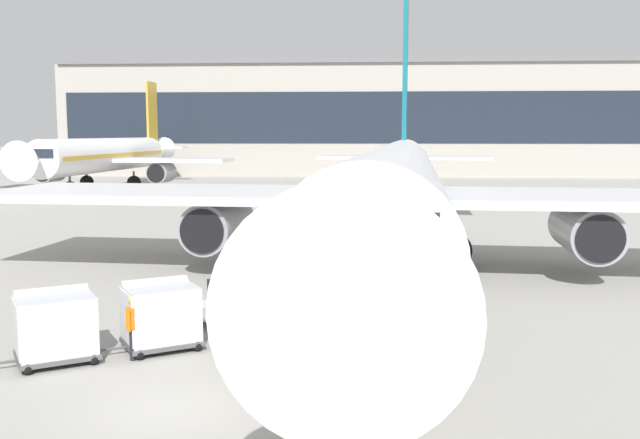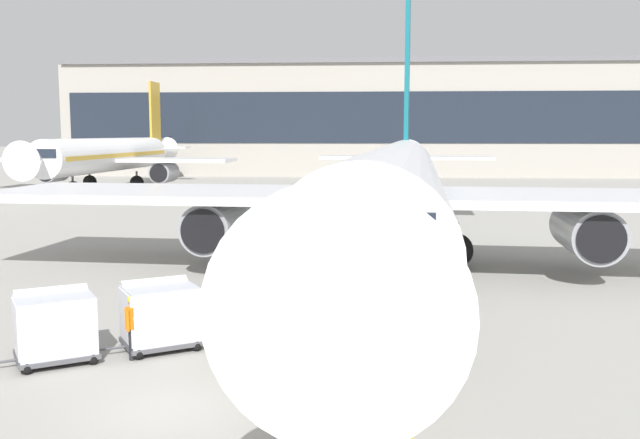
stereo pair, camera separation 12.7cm
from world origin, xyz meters
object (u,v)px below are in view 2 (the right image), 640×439
object	(u,v)px
ground_crew_wingwalker	(294,297)
safety_cone_wingtip	(275,274)
ground_crew_by_carts	(133,323)
parked_airplane	(397,186)
belt_loader	(258,295)
distant_airplane	(110,156)
ground_crew_by_loader	(241,304)
baggage_cart_lead	(160,313)
safety_cone_engine_keepout	(249,284)
ground_crew_marshaller	(218,315)
baggage_cart_second	(55,324)

from	to	relation	value
ground_crew_wingwalker	safety_cone_wingtip	size ratio (longest dim) A/B	2.63
ground_crew_by_carts	parked_airplane	bearing A→B (deg)	59.94
belt_loader	parked_airplane	bearing A→B (deg)	61.64
ground_crew_by_carts	distant_airplane	world-z (taller)	distant_airplane
ground_crew_by_loader	distant_airplane	bearing A→B (deg)	114.02
belt_loader	distant_airplane	size ratio (longest dim) A/B	0.14
baggage_cart_lead	safety_cone_engine_keepout	size ratio (longest dim) A/B	3.83
ground_crew_marshaller	safety_cone_wingtip	world-z (taller)	ground_crew_marshaller
safety_cone_engine_keepout	ground_crew_marshaller	bearing A→B (deg)	-87.15
belt_loader	ground_crew_by_carts	size ratio (longest dim) A/B	2.91
baggage_cart_second	distant_airplane	xyz separation A→B (m)	(-19.45, 56.23, 2.60)
baggage_cart_second	safety_cone_engine_keepout	distance (m)	9.14
ground_crew_marshaller	distant_airplane	distance (m)	59.87
parked_airplane	safety_cone_engine_keepout	world-z (taller)	parked_airplane
distant_airplane	ground_crew_marshaller	bearing A→B (deg)	-66.82
safety_cone_engine_keepout	safety_cone_wingtip	xyz separation A→B (m)	(0.71, 2.03, -0.03)
baggage_cart_second	ground_crew_wingwalker	distance (m)	6.95
ground_crew_by_carts	ground_crew_wingwalker	world-z (taller)	same
belt_loader	baggage_cart_lead	size ratio (longest dim) A/B	1.86
belt_loader	baggage_cart_lead	xyz separation A→B (m)	(-2.29, -3.13, 0.18)
baggage_cart_second	distant_airplane	bearing A→B (deg)	109.08
safety_cone_engine_keepout	safety_cone_wingtip	size ratio (longest dim) A/B	1.08
belt_loader	distant_airplane	world-z (taller)	distant_airplane
baggage_cart_second	distant_airplane	distance (m)	59.56
parked_airplane	distant_airplane	world-z (taller)	parked_airplane
ground_crew_marshaller	baggage_cart_second	bearing A→B (deg)	-163.03
ground_crew_wingwalker	baggage_cart_second	bearing A→B (deg)	-148.93
ground_crew_marshaller	distant_airplane	world-z (taller)	distant_airplane
ground_crew_by_carts	safety_cone_engine_keepout	bearing A→B (deg)	77.57
ground_crew_wingwalker	safety_cone_wingtip	bearing A→B (deg)	102.56
safety_cone_engine_keepout	ground_crew_by_carts	bearing A→B (deg)	-102.43
baggage_cart_lead	ground_crew_wingwalker	world-z (taller)	baggage_cart_lead
safety_cone_wingtip	safety_cone_engine_keepout	bearing A→B (deg)	-109.24
baggage_cart_second	ground_crew_wingwalker	bearing A→B (deg)	31.07
belt_loader	safety_cone_engine_keepout	bearing A→B (deg)	104.04
parked_airplane	ground_crew_by_carts	xyz separation A→B (m)	(-7.48, -12.93, -2.71)
belt_loader	distant_airplane	distance (m)	57.21
baggage_cart_lead	ground_crew_wingwalker	distance (m)	4.20
baggage_cart_second	ground_crew_wingwalker	world-z (taller)	baggage_cart_second
ground_crew_by_loader	ground_crew_marshaller	size ratio (longest dim) A/B	1.00
parked_airplane	safety_cone_engine_keepout	xyz separation A→B (m)	(-5.72, -4.95, -3.36)
belt_loader	ground_crew_by_loader	xyz separation A→B (m)	(-0.21, -1.95, 0.17)
parked_airplane	ground_crew_marshaller	xyz separation A→B (m)	(-5.37, -12.01, -2.71)
ground_crew_by_loader	ground_crew_by_carts	xyz separation A→B (m)	(-2.52, -2.16, 0.00)
belt_loader	baggage_cart_second	distance (m)	6.48
ground_crew_by_loader	distant_airplane	distance (m)	58.89
parked_airplane	baggage_cart_second	distance (m)	16.52
belt_loader	ground_crew_marshaller	xyz separation A→B (m)	(-0.61, -3.20, 0.17)
baggage_cart_second	ground_crew_marshaller	xyz separation A→B (m)	(4.09, 1.25, -0.00)
ground_crew_by_loader	ground_crew_marshaller	bearing A→B (deg)	-108.14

